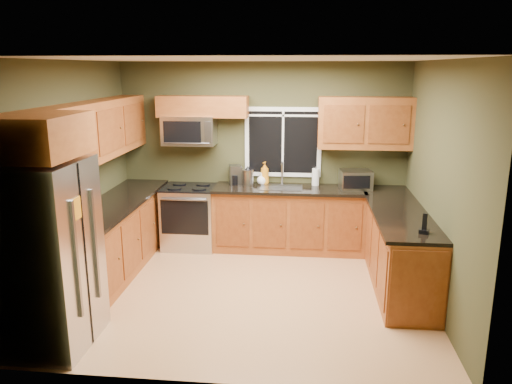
% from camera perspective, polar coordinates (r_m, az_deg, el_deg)
% --- Properties ---
extents(floor, '(4.20, 4.20, 0.00)m').
position_cam_1_polar(floor, '(6.10, -0.82, -11.33)').
color(floor, tan).
rests_on(floor, ground).
extents(ceiling, '(4.20, 4.20, 0.00)m').
position_cam_1_polar(ceiling, '(5.51, -0.92, 14.93)').
color(ceiling, white).
rests_on(ceiling, back_wall).
extents(back_wall, '(4.20, 0.00, 4.20)m').
position_cam_1_polar(back_wall, '(7.41, 0.76, 4.23)').
color(back_wall, '#37371D').
rests_on(back_wall, ground).
extents(front_wall, '(4.20, 0.00, 4.20)m').
position_cam_1_polar(front_wall, '(3.94, -3.93, -4.74)').
color(front_wall, '#37371D').
rests_on(front_wall, ground).
extents(left_wall, '(0.00, 3.60, 3.60)m').
position_cam_1_polar(left_wall, '(6.25, -20.36, 1.49)').
color(left_wall, '#37371D').
rests_on(left_wall, ground).
extents(right_wall, '(0.00, 3.60, 3.60)m').
position_cam_1_polar(right_wall, '(5.80, 20.20, 0.58)').
color(right_wall, '#37371D').
rests_on(right_wall, ground).
extents(window, '(1.12, 0.03, 1.02)m').
position_cam_1_polar(window, '(7.34, 3.10, 5.72)').
color(window, white).
rests_on(window, back_wall).
extents(base_cabinets_left, '(0.60, 2.65, 0.90)m').
position_cam_1_polar(base_cabinets_left, '(6.79, -15.69, -5.10)').
color(base_cabinets_left, brown).
rests_on(base_cabinets_left, ground).
extents(countertop_left, '(0.65, 2.65, 0.04)m').
position_cam_1_polar(countertop_left, '(6.64, -15.75, -1.27)').
color(countertop_left, black).
rests_on(countertop_left, base_cabinets_left).
extents(base_cabinets_back, '(2.17, 0.60, 0.90)m').
position_cam_1_polar(base_cabinets_back, '(7.31, 3.77, -3.21)').
color(base_cabinets_back, brown).
rests_on(base_cabinets_back, ground).
extents(countertop_back, '(2.17, 0.65, 0.04)m').
position_cam_1_polar(countertop_back, '(7.16, 3.83, 0.32)').
color(countertop_back, black).
rests_on(countertop_back, base_cabinets_back).
extents(base_cabinets_peninsula, '(0.60, 2.52, 0.90)m').
position_cam_1_polar(base_cabinets_peninsula, '(6.50, 15.81, -5.97)').
color(base_cabinets_peninsula, brown).
rests_on(base_cabinets_peninsula, ground).
extents(countertop_peninsula, '(0.65, 2.50, 0.04)m').
position_cam_1_polar(countertop_peninsula, '(6.36, 15.86, -1.96)').
color(countertop_peninsula, black).
rests_on(countertop_peninsula, base_cabinets_peninsula).
extents(upper_cabinets_left, '(0.33, 2.65, 0.72)m').
position_cam_1_polar(upper_cabinets_left, '(6.53, -17.62, 6.76)').
color(upper_cabinets_left, brown).
rests_on(upper_cabinets_left, left_wall).
extents(upper_cabinets_back_left, '(1.30, 0.33, 0.30)m').
position_cam_1_polar(upper_cabinets_back_left, '(7.28, -6.11, 9.69)').
color(upper_cabinets_back_left, brown).
rests_on(upper_cabinets_back_left, back_wall).
extents(upper_cabinets_back_right, '(1.30, 0.33, 0.72)m').
position_cam_1_polar(upper_cabinets_back_right, '(7.19, 12.34, 7.71)').
color(upper_cabinets_back_right, brown).
rests_on(upper_cabinets_back_right, back_wall).
extents(upper_cabinet_over_fridge, '(0.72, 0.90, 0.38)m').
position_cam_1_polar(upper_cabinet_over_fridge, '(4.84, -23.86, 5.91)').
color(upper_cabinet_over_fridge, brown).
rests_on(upper_cabinet_over_fridge, left_wall).
extents(refrigerator, '(0.74, 0.90, 1.80)m').
position_cam_1_polar(refrigerator, '(5.10, -22.60, -6.72)').
color(refrigerator, '#B7B7BC').
rests_on(refrigerator, ground).
extents(range, '(0.76, 0.69, 0.94)m').
position_cam_1_polar(range, '(7.46, -7.56, -2.78)').
color(range, '#B7B7BC').
rests_on(range, ground).
extents(microwave, '(0.76, 0.41, 0.42)m').
position_cam_1_polar(microwave, '(7.33, -7.63, 7.00)').
color(microwave, '#B7B7BC').
rests_on(microwave, back_wall).
extents(sink, '(0.60, 0.42, 0.36)m').
position_cam_1_polar(sink, '(7.17, 2.92, 0.63)').
color(sink, slate).
rests_on(sink, countertop_back).
extents(toaster_oven, '(0.47, 0.38, 0.27)m').
position_cam_1_polar(toaster_oven, '(7.18, 11.32, 1.39)').
color(toaster_oven, '#B7B7BC').
rests_on(toaster_oven, countertop_back).
extents(coffee_maker, '(0.22, 0.26, 0.28)m').
position_cam_1_polar(coffee_maker, '(7.35, -2.38, 1.92)').
color(coffee_maker, slate).
rests_on(coffee_maker, countertop_back).
extents(kettle, '(0.19, 0.19, 0.29)m').
position_cam_1_polar(kettle, '(7.24, -0.93, 1.76)').
color(kettle, '#B7B7BC').
rests_on(kettle, countertop_back).
extents(paper_towel_roll, '(0.13, 0.13, 0.27)m').
position_cam_1_polar(paper_towel_roll, '(7.32, 6.83, 1.72)').
color(paper_towel_roll, white).
rests_on(paper_towel_roll, countertop_back).
extents(soap_bottle_a, '(0.16, 0.16, 0.33)m').
position_cam_1_polar(soap_bottle_a, '(7.33, 1.00, 2.18)').
color(soap_bottle_a, orange).
rests_on(soap_bottle_a, countertop_back).
extents(soap_bottle_c, '(0.18, 0.18, 0.18)m').
position_cam_1_polar(soap_bottle_c, '(7.33, 0.65, 1.55)').
color(soap_bottle_c, white).
rests_on(soap_bottle_c, countertop_back).
extents(cordless_phone, '(0.12, 0.12, 0.22)m').
position_cam_1_polar(cordless_phone, '(5.47, 18.69, -3.83)').
color(cordless_phone, black).
rests_on(cordless_phone, countertop_peninsula).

